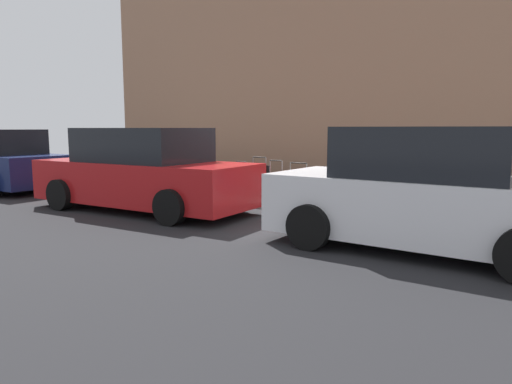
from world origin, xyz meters
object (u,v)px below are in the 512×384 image
Objects in this scene: suitcase_teal_4 at (344,192)px; bollard_post at (174,174)px; suitcase_black_8 at (259,181)px; parked_car_white_0 at (425,194)px; suitcase_silver_5 at (318,189)px; suitcase_maroon_9 at (241,179)px; fire_hydrant at (192,172)px; parked_car_red_1 at (143,172)px; suitcase_red_0 at (461,201)px; suitcase_black_1 at (430,200)px; suitcase_maroon_2 at (399,196)px; suitcase_navy_10 at (222,180)px; suitcase_navy_3 at (371,192)px; suitcase_red_7 at (276,186)px; suitcase_olive_6 at (298,186)px.

suitcase_teal_4 is 0.74× the size of bollard_post.
parked_car_white_0 is (-4.27, 2.24, 0.30)m from suitcase_black_8.
suitcase_silver_5 is 4.03m from bollard_post.
suitcase_maroon_9 is 0.92× the size of fire_hydrant.
parked_car_red_1 is (-0.63, 2.16, 0.20)m from fire_hydrant.
suitcase_black_1 reaches higher than suitcase_red_0.
suitcase_red_0 is at bearing -174.69° from suitcase_maroon_2.
suitcase_black_1 is at bearing 176.65° from suitcase_teal_4.
suitcase_navy_10 is (4.81, 0.00, 0.05)m from suitcase_black_1.
suitcase_red_0 is 1.65m from suitcase_navy_3.
bollard_post is 7.03m from parked_car_white_0.
suitcase_maroon_2 is 3.75m from suitcase_maroon_9.
suitcase_teal_4 is 1.60m from suitcase_red_7.
suitcase_red_7 is at bearing -178.74° from suitcase_navy_10.
suitcase_maroon_2 reaches higher than suitcase_navy_3.
suitcase_black_1 is 3.30m from suitcase_red_7.
suitcase_teal_4 is at bearing -177.49° from suitcase_red_7.
parked_car_red_1 is at bearing 106.30° from fire_hydrant.
suitcase_red_7 reaches higher than suitcase_olive_6.
suitcase_silver_5 is at bearing 167.94° from suitcase_olive_6.
bollard_post is (3.49, 0.20, 0.08)m from suitcase_olive_6.
suitcase_black_1 is 2.20m from parked_car_white_0.
suitcase_red_7 is 2.86m from parked_car_red_1.
suitcase_black_1 is 1.03× the size of bollard_post.
suitcase_red_0 is 6.10m from parked_car_red_1.
parked_car_red_1 is (2.92, 2.10, 0.36)m from suitcase_silver_5.
suitcase_red_7 reaches higher than bollard_post.
suitcase_navy_10 is (3.68, 0.08, -0.00)m from suitcase_navy_3.
fire_hydrant is (4.09, 0.05, 0.18)m from suitcase_teal_4.
suitcase_maroon_9 is (4.32, -0.13, 0.10)m from suitcase_black_1.
parked_car_red_1 is at bearing 58.93° from suitcase_black_8.
suitcase_black_8 reaches higher than suitcase_silver_5.
suitcase_red_7 is at bearing -0.52° from suitcase_black_1.
suitcase_silver_5 is 3.56m from fire_hydrant.
fire_hydrant is (1.47, 0.08, 0.08)m from suitcase_maroon_9.
suitcase_maroon_2 reaches higher than suitcase_black_1.
suitcase_black_1 is 3.81m from suitcase_black_8.
suitcase_red_0 is at bearing 179.97° from suitcase_olive_6.
suitcase_navy_3 is 1.00× the size of suitcase_navy_10.
suitcase_black_1 is 4.81m from suitcase_navy_10.
suitcase_navy_10 is at bearing 14.71° from suitcase_maroon_9.
suitcase_teal_4 is 0.68× the size of suitcase_red_7.
suitcase_black_8 reaches higher than suitcase_teal_4.
suitcase_black_1 is at bearing -179.96° from suitcase_navy_10.
fire_hydrant reaches higher than suitcase_red_7.
fire_hydrant is at bearing -162.47° from bollard_post.
suitcase_teal_4 is (1.70, -0.10, 0.00)m from suitcase_black_1.
suitcase_teal_4 is 0.64× the size of suitcase_black_8.
suitcase_maroon_2 is at bearing 172.34° from suitcase_navy_3.
suitcase_navy_3 is at bearing -175.45° from suitcase_silver_5.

